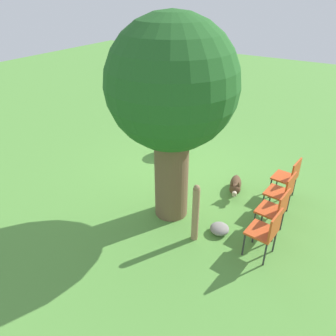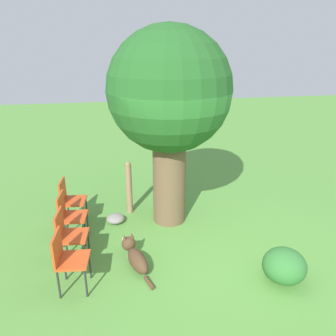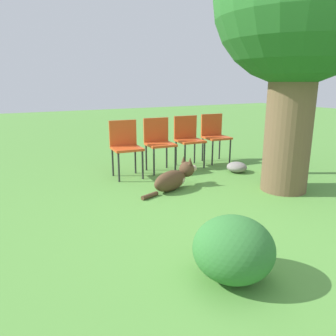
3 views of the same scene
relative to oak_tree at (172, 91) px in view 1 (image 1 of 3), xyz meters
name	(u,v)px [view 1 (image 1 of 3)]	position (x,y,z in m)	size (l,w,h in m)	color
ground_plane	(179,185)	(0.36, -0.92, -2.39)	(30.00, 30.00, 0.00)	#56933D
oak_tree	(172,91)	(0.00, 0.00, 0.00)	(2.15, 2.15, 3.57)	brown
dog	(235,186)	(-0.78, -1.31, -2.23)	(0.46, 1.04, 0.42)	#513823
fence_post	(196,213)	(-0.74, 0.43, -1.84)	(0.12, 0.12, 1.10)	#937551
red_chair_0	(289,176)	(-1.73, -1.66, -1.87)	(0.46, 0.48, 0.89)	#D14C1E
red_chair_1	(282,191)	(-1.77, -1.04, -1.87)	(0.46, 0.48, 0.89)	#D14C1E
red_chair_2	(275,209)	(-1.82, -0.42, -1.87)	(0.46, 0.48, 0.89)	#D14C1E
red_chair_3	(267,230)	(-1.87, 0.20, -1.87)	(0.46, 0.48, 0.89)	#D14C1E
garden_rock	(220,229)	(-1.04, 0.06, -2.31)	(0.34, 0.33, 0.17)	gray
low_shrub	(169,146)	(1.32, -2.03, -2.14)	(0.62, 0.62, 0.50)	#337533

